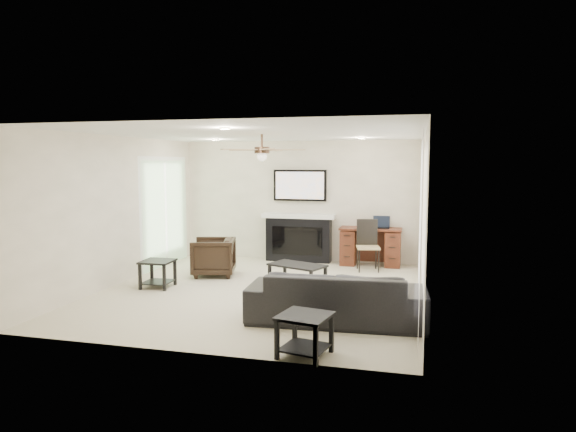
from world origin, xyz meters
name	(u,v)px	position (x,y,z in m)	size (l,w,h in m)	color
room_shell	(273,186)	(0.19, 0.08, 1.68)	(5.50, 5.54, 2.52)	beige
sofa	(337,297)	(1.42, -1.28, 0.33)	(2.28, 0.89, 0.67)	black
armchair	(213,257)	(-1.18, 0.87, 0.34)	(0.74, 0.76, 0.69)	black
coffee_table	(297,276)	(0.52, 0.32, 0.20)	(0.90, 0.50, 0.40)	black
end_table_near	(305,335)	(1.27, -2.53, 0.23)	(0.52, 0.52, 0.45)	black
end_table_left	(158,274)	(-1.73, -0.18, 0.23)	(0.50, 0.50, 0.45)	black
fireplace_unit	(299,216)	(0.02, 2.58, 0.95)	(1.52, 0.34, 1.91)	black
desk	(371,246)	(1.52, 2.53, 0.38)	(1.22, 0.56, 0.76)	#38140E
desk_chair	(368,246)	(1.52, 1.98, 0.48)	(0.42, 0.44, 0.97)	black
laptop	(381,222)	(1.72, 2.51, 0.88)	(0.33, 0.24, 0.23)	black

